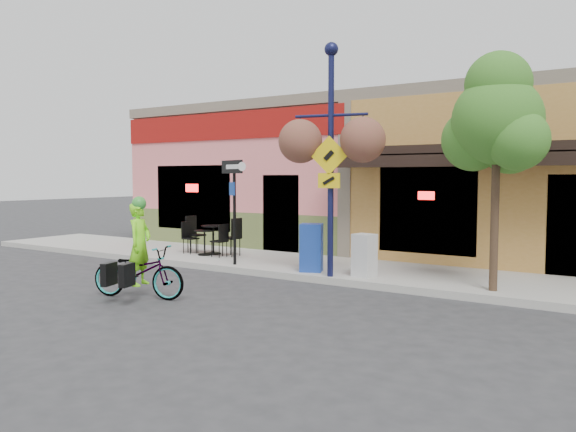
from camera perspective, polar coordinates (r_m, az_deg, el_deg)
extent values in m
plane|color=#2D2D30|center=(11.45, 2.36, -7.32)|extent=(90.00, 90.00, 0.00)
cube|color=#9E9B93|center=(13.17, 6.81, -5.52)|extent=(24.00, 3.00, 0.15)
cube|color=#A8A59E|center=(11.90, 3.72, -6.52)|extent=(24.00, 0.12, 0.15)
imported|color=maroon|center=(10.79, -14.96, -5.51)|extent=(1.97, 1.14, 0.98)
imported|color=#81FF1A|center=(10.71, -14.80, -4.08)|extent=(0.50, 0.64, 1.53)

